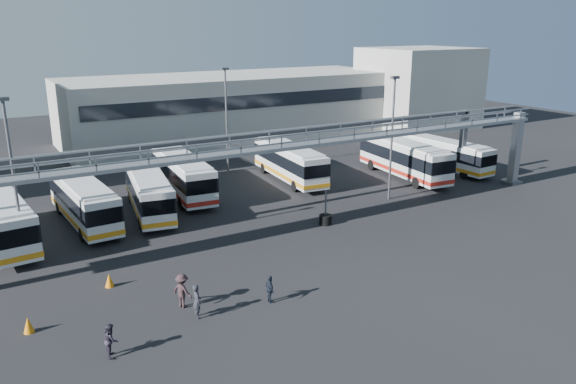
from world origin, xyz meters
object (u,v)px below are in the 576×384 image
cone_left (28,325)px  cone_right (109,280)px  tire_stack (325,219)px  light_pole_mid (392,132)px  light_pole_left (13,174)px  bus_2 (84,200)px  bus_8 (404,158)px  pedestrian_a (197,301)px  pedestrian_c (182,291)px  pedestrian_d (270,289)px  bus_6 (289,161)px  bus_1 (2,217)px  bus_9 (447,154)px  bus_4 (183,174)px  light_pole_back (226,115)px  pedestrian_b (111,340)px  bus_3 (149,191)px

cone_left → cone_right: 5.43m
tire_stack → light_pole_mid: bearing=17.1°
light_pole_left → bus_2: 8.20m
bus_8 → pedestrian_a: bus_8 is taller
pedestrian_c → pedestrian_d: size_ratio=1.20×
bus_8 → cone_right: 31.60m
bus_2 → pedestrian_a: (2.03, -17.12, -0.92)m
bus_6 → bus_8: size_ratio=0.96×
bus_8 → pedestrian_a: 31.13m
pedestrian_a → bus_2: bearing=12.6°
light_pole_left → pedestrian_c: (6.44, -10.22, -4.80)m
light_pole_left → cone_left: 10.42m
pedestrian_d → cone_left: bearing=80.1°
bus_2 → tire_stack: bearing=-34.0°
cone_left → cone_right: size_ratio=1.01×
pedestrian_d → cone_right: size_ratio=1.94×
bus_1 → bus_8: bus_8 is taller
bus_9 → tire_stack: size_ratio=3.90×
bus_1 → tire_stack: size_ratio=4.34×
light_pole_mid → bus_4: 17.94m
light_pole_back → bus_6: bearing=-57.2°
pedestrian_a → pedestrian_d: size_ratio=1.16×
bus_1 → cone_left: bus_1 is taller
light_pole_left → bus_1: (-0.82, 4.23, -3.85)m
bus_6 → light_pole_back: bearing=127.9°
bus_6 → bus_8: bus_8 is taller
light_pole_mid → bus_9: bearing=22.2°
bus_8 → cone_left: bearing=-154.2°
pedestrian_b → bus_9: bearing=-55.1°
light_pole_mid → cone_right: 25.37m
bus_6 → pedestrian_b: size_ratio=7.14×
tire_stack → bus_4: bearing=118.0°
pedestrian_a → pedestrian_c: bearing=16.0°
bus_8 → pedestrian_d: 28.07m
cone_left → light_pole_left: bearing=84.7°
bus_2 → cone_left: (-5.49, -14.41, -1.42)m
cone_right → bus_8: bearing=17.8°
light_pole_left → pedestrian_b: bearing=-80.6°
pedestrian_c → tire_stack: 15.05m
pedestrian_a → bus_3: bearing=-3.4°
light_pole_back → tire_stack: 18.28m
light_pole_mid → pedestrian_d: 21.22m
pedestrian_c → tire_stack: bearing=-91.5°
bus_6 → pedestrian_d: size_ratio=7.35×
pedestrian_a → cone_left: size_ratio=2.24×
light_pole_back → pedestrian_b: (-17.86, -26.92, -4.94)m
bus_2 → bus_3: bus_2 is taller
bus_6 → pedestrian_a: (-17.02, -19.86, -0.97)m
cone_left → tire_stack: 21.42m
bus_1 → cone_left: 13.22m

